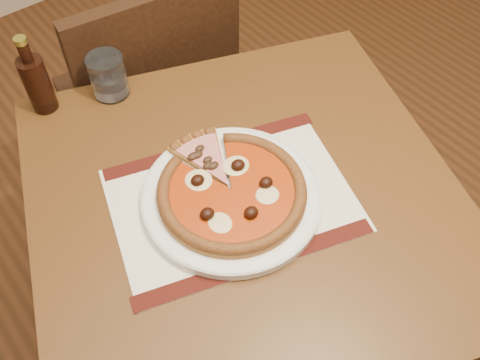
% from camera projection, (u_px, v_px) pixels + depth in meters
% --- Properties ---
extents(table, '(1.03, 1.03, 0.75)m').
position_uv_depth(table, '(246.00, 225.00, 1.09)').
color(table, brown).
rests_on(table, ground).
extents(chair_far, '(0.48, 0.48, 0.90)m').
position_uv_depth(chair_far, '(152.00, 97.00, 1.51)').
color(chair_far, black).
rests_on(chair_far, ground).
extents(placemat, '(0.51, 0.43, 0.00)m').
position_uv_depth(placemat, '(232.00, 200.00, 1.00)').
color(placemat, white).
rests_on(placemat, table).
extents(plate, '(0.34, 0.34, 0.02)m').
position_uv_depth(plate, '(232.00, 197.00, 0.99)').
color(plate, white).
rests_on(plate, placemat).
extents(pizza, '(0.28, 0.28, 0.04)m').
position_uv_depth(pizza, '(232.00, 191.00, 0.98)').
color(pizza, olive).
rests_on(pizza, plate).
extents(ham_slice, '(0.11, 0.15, 0.02)m').
position_uv_depth(ham_slice, '(211.00, 158.00, 1.03)').
color(ham_slice, olive).
rests_on(ham_slice, plate).
extents(water_glass, '(0.10, 0.10, 0.10)m').
position_uv_depth(water_glass, '(108.00, 76.00, 1.14)').
color(water_glass, white).
rests_on(water_glass, table).
extents(bottle, '(0.05, 0.05, 0.18)m').
position_uv_depth(bottle, '(37.00, 82.00, 1.09)').
color(bottle, black).
rests_on(bottle, table).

